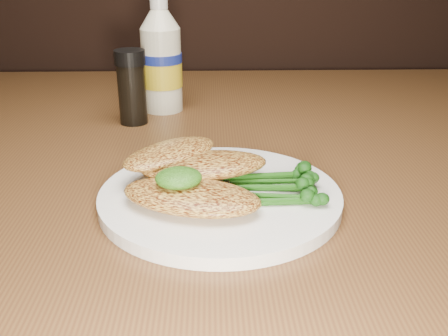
{
  "coord_description": "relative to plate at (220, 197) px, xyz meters",
  "views": [
    {
      "loc": [
        0.09,
        0.41,
        0.99
      ],
      "look_at": [
        0.1,
        0.87,
        0.79
      ],
      "focal_mm": 42.03,
      "sensor_mm": 36.0,
      "label": 1
    }
  ],
  "objects": [
    {
      "name": "broccolini_bundle",
      "position": [
        0.05,
        -0.0,
        0.01
      ],
      "size": [
        0.11,
        0.09,
        0.02
      ],
      "primitive_type": null,
      "rotation": [
        0.0,
        0.0,
        0.02
      ],
      "color": "#194C10",
      "rests_on": "plate"
    },
    {
      "name": "pepper_grinder",
      "position": [
        -0.12,
        0.25,
        0.05
      ],
      "size": [
        0.05,
        0.05,
        0.1
      ],
      "primitive_type": null,
      "rotation": [
        0.0,
        0.0,
        -0.14
      ],
      "color": "black",
      "rests_on": "dining_table"
    },
    {
      "name": "plate",
      "position": [
        0.0,
        0.0,
        0.0
      ],
      "size": [
        0.24,
        0.24,
        0.01
      ],
      "primitive_type": "cylinder",
      "color": "white",
      "rests_on": "dining_table"
    },
    {
      "name": "mayo_bottle",
      "position": [
        -0.08,
        0.31,
        0.08
      ],
      "size": [
        0.06,
        0.06,
        0.17
      ],
      "primitive_type": null,
      "rotation": [
        0.0,
        0.0,
        0.02
      ],
      "color": "beige",
      "rests_on": "dining_table"
    },
    {
      "name": "chicken_back",
      "position": [
        -0.05,
        0.04,
        0.03
      ],
      "size": [
        0.12,
        0.12,
        0.02
      ],
      "primitive_type": "ellipsoid",
      "rotation": [
        0.0,
        0.0,
        0.77
      ],
      "color": "gold",
      "rests_on": "plate"
    },
    {
      "name": "pesto_front",
      "position": [
        -0.04,
        -0.03,
        0.03
      ],
      "size": [
        0.05,
        0.05,
        0.02
      ],
      "primitive_type": "ellipsoid",
      "rotation": [
        0.0,
        0.0,
        0.17
      ],
      "color": "#143508",
      "rests_on": "chicken_front"
    },
    {
      "name": "chicken_front",
      "position": [
        -0.03,
        -0.03,
        0.02
      ],
      "size": [
        0.15,
        0.11,
        0.02
      ],
      "primitive_type": "ellipsoid",
      "rotation": [
        0.0,
        0.0,
        -0.33
      ],
      "color": "gold",
      "rests_on": "plate"
    },
    {
      "name": "chicken_mid",
      "position": [
        -0.02,
        0.02,
        0.03
      ],
      "size": [
        0.14,
        0.09,
        0.02
      ],
      "primitive_type": "ellipsoid",
      "rotation": [
        0.0,
        0.0,
        0.17
      ],
      "color": "gold",
      "rests_on": "plate"
    }
  ]
}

